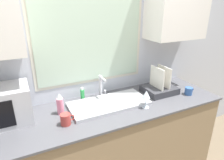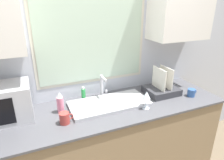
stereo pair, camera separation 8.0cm
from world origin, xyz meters
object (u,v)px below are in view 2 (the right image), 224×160
at_px(spray_bottle, 60,103).
at_px(mug_near_sink, 65,118).
at_px(soap_bottle, 83,94).
at_px(faucet, 103,85).
at_px(dish_rack, 161,89).
at_px(wine_glass, 147,96).

bearing_deg(spray_bottle, mug_near_sink, -89.93).
bearing_deg(spray_bottle, soap_bottle, 31.29).
distance_m(faucet, dish_rack, 0.63).
bearing_deg(soap_bottle, spray_bottle, -148.71).
distance_m(mug_near_sink, wine_glass, 0.74).
bearing_deg(mug_near_sink, wine_glass, -3.87).
bearing_deg(wine_glass, faucet, 126.40).
xyz_separation_m(faucet, mug_near_sink, (-0.45, -0.33, -0.09)).
distance_m(spray_bottle, wine_glass, 0.77).
bearing_deg(soap_bottle, faucet, -3.12).
height_order(dish_rack, soap_bottle, dish_rack).
xyz_separation_m(spray_bottle, soap_bottle, (0.25, 0.15, -0.03)).
distance_m(soap_bottle, wine_glass, 0.63).
xyz_separation_m(spray_bottle, wine_glass, (0.73, -0.24, 0.03)).
height_order(spray_bottle, mug_near_sink, spray_bottle).
distance_m(faucet, spray_bottle, 0.48).
distance_m(dish_rack, mug_near_sink, 1.07).
height_order(faucet, spray_bottle, faucet).
bearing_deg(spray_bottle, faucet, 17.41).
height_order(spray_bottle, soap_bottle, spray_bottle).
distance_m(soap_bottle, mug_near_sink, 0.43).
bearing_deg(spray_bottle, wine_glass, -18.04).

